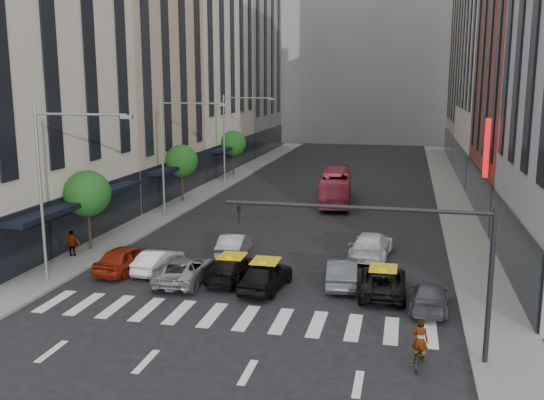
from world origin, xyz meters
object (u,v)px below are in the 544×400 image
Objects in this scene: streetlamp_far at (233,127)px; car_white_front at (158,261)px; streetlamp_near at (56,172)px; taxi_center at (266,276)px; pedestrian_far at (72,243)px; motorcycle at (419,357)px; car_red at (125,259)px; bus at (336,187)px; taxi_left at (233,268)px; streetlamp_mid at (174,142)px.

car_white_front is at bearing -81.96° from streetlamp_far.
taxi_center is (10.62, 1.36, -5.15)m from streetlamp_near.
taxi_center is at bearing -70.88° from streetlamp_far.
pedestrian_far is (-6.06, 1.32, 0.30)m from car_white_front.
motorcycle is at bearing -17.47° from streetlamp_near.
car_white_front is at bearing 35.54° from streetlamp_near.
car_red is at bearing 16.08° from car_white_front.
taxi_left is at bearing 77.71° from bus.
streetlamp_mid is 5.58× the size of motorcycle.
pedestrian_far reaches higher than car_red.
taxi_center is at bearing -33.75° from motorcycle.
streetlamp_far is at bearing -79.54° from car_red.
car_white_front is 16.47m from motorcycle.
pedestrian_far is at bearing 114.70° from streetlamp_near.
streetlamp_far reaches higher than taxi_left.
streetlamp_far is at bearing -37.67° from bus.
taxi_left is 1.03× the size of taxi_center.
bus is at bearing 36.97° from streetlamp_mid.
car_red is 2.82× the size of pedestrian_far.
streetlamp_mid is 2.03× the size of taxi_center.
streetlamp_near is at bearing 14.44° from taxi_center.
pedestrian_far reaches higher than motorcycle.
taxi_center is at bearing -54.04° from streetlamp_mid.
streetlamp_far is at bearing 90.00° from streetlamp_near.
car_white_front is 0.37× the size of bus.
streetlamp_near is 16.00m from streetlamp_mid.
taxi_left is at bearing 161.13° from pedestrian_far.
taxi_center is (6.52, -1.58, 0.12)m from car_white_front.
streetlamp_mid is 12.91m from pedestrian_far.
taxi_center is at bearing 83.13° from bus.
car_white_front is 2.40× the size of motorcycle.
car_red is 0.99× the size of taxi_center.
streetlamp_far is at bearing -76.34° from car_white_front.
motorcycle is at bearing -50.13° from streetlamp_mid.
bus is (9.15, 22.02, 0.69)m from car_red.
motorcycle is at bearing 153.99° from car_white_front.
streetlamp_mid is 18.81m from taxi_center.
bus is 6.40× the size of motorcycle.
pedestrian_far is (-10.51, 1.80, 0.27)m from taxi_left.
car_white_front is 0.85× the size of taxi_left.
car_white_front is at bearing -1.55° from taxi_left.
streetlamp_far is 31.21m from taxi_left.
taxi_center reaches higher than car_red.
car_red is 0.43× the size of bus.
car_white_front is (4.11, -13.07, -5.27)m from streetlamp_mid.
streetlamp_mid is 5.74× the size of pedestrian_far.
streetlamp_far is 5.58× the size of motorcycle.
streetlamp_mid reaches higher than taxi_left.
streetlamp_far is (0.00, 16.00, 0.00)m from streetlamp_mid.
streetlamp_mid is 1.97× the size of taxi_left.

